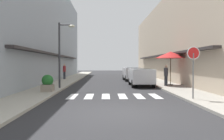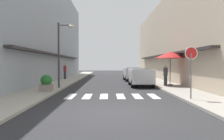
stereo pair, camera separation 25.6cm
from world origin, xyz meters
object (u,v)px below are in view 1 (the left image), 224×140
object	(u,v)px
cafe_umbrella	(171,55)
round_street_sign	(193,59)
pedestrian_walking_far	(64,71)
parked_car_mid	(132,72)
pedestrian_walking_near	(166,75)
parked_car_near	(141,75)
planter_corner	(48,83)
street_lamp	(62,47)

from	to	relation	value
cafe_umbrella	round_street_sign	bearing A→B (deg)	-97.53
pedestrian_walking_far	round_street_sign	bearing A→B (deg)	61.41
parked_car_mid	pedestrian_walking_near	distance (m)	7.43
parked_car_near	pedestrian_walking_near	size ratio (longest dim) A/B	2.49
round_street_sign	cafe_umbrella	world-z (taller)	cafe_umbrella
planter_corner	pedestrian_walking_near	distance (m)	9.24
round_street_sign	pedestrian_walking_near	distance (m)	6.96
round_street_sign	pedestrian_walking_far	distance (m)	17.86
planter_corner	round_street_sign	bearing A→B (deg)	-22.18
parked_car_near	round_street_sign	size ratio (longest dim) A/B	1.58
round_street_sign	planter_corner	distance (m)	8.82
parked_car_mid	cafe_umbrella	world-z (taller)	cafe_umbrella
pedestrian_walking_far	cafe_umbrella	bearing A→B (deg)	82.76
parked_car_mid	round_street_sign	size ratio (longest dim) A/B	1.53
planter_corner	pedestrian_walking_far	xyz separation A→B (m)	(-1.08, 12.02, 0.41)
street_lamp	cafe_umbrella	bearing A→B (deg)	12.76
planter_corner	parked_car_near	bearing A→B (deg)	33.72
round_street_sign	street_lamp	bearing A→B (deg)	143.78
street_lamp	pedestrian_walking_far	size ratio (longest dim) A/B	2.71
round_street_sign	pedestrian_walking_near	bearing A→B (deg)	86.21
round_street_sign	pedestrian_walking_far	bearing A→B (deg)	120.83
parked_car_mid	street_lamp	bearing A→B (deg)	-125.63
street_lamp	pedestrian_walking_far	distance (m)	10.12
cafe_umbrella	pedestrian_walking_far	bearing A→B (deg)	142.18
cafe_umbrella	pedestrian_walking_far	world-z (taller)	cafe_umbrella
cafe_umbrella	pedestrian_walking_far	distance (m)	12.91
street_lamp	planter_corner	size ratio (longest dim) A/B	4.47
cafe_umbrella	pedestrian_walking_near	distance (m)	1.80
cafe_umbrella	street_lamp	bearing A→B (deg)	-167.24
parked_car_near	planter_corner	xyz separation A→B (m)	(-6.63, -4.42, -0.28)
round_street_sign	street_lamp	world-z (taller)	street_lamp
round_street_sign	street_lamp	size ratio (longest dim) A/B	0.55
parked_car_near	planter_corner	bearing A→B (deg)	-146.28
parked_car_mid	pedestrian_walking_far	size ratio (longest dim) A/B	2.28
pedestrian_walking_far	parked_car_mid	bearing A→B (deg)	111.30
street_lamp	pedestrian_walking_far	xyz separation A→B (m)	(-1.60, 9.78, -2.02)
cafe_umbrella	pedestrian_walking_near	xyz separation A→B (m)	(-0.53, -0.59, -1.61)
parked_car_near	pedestrian_walking_near	world-z (taller)	pedestrian_walking_near
parked_car_near	parked_car_mid	xyz separation A→B (m)	(0.00, 6.34, -0.00)
parked_car_mid	cafe_umbrella	bearing A→B (deg)	-69.92
parked_car_mid	round_street_sign	distance (m)	14.17
round_street_sign	planter_corner	world-z (taller)	round_street_sign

